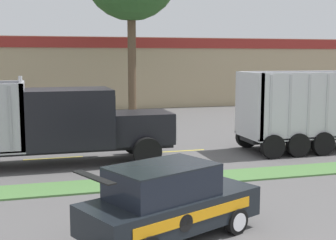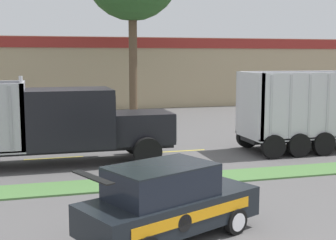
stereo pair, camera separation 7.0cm
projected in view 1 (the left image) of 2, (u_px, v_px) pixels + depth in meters
grass_verge at (188, 179)px, 15.89m from camera, size 120.00×1.53×0.06m
centre_line_4 at (54, 158)px, 19.28m from camera, size 2.40×0.14×0.01m
centre_line_5 at (179, 151)px, 20.75m from camera, size 2.40×0.14×0.01m
centre_line_6 at (287, 145)px, 22.21m from camera, size 2.40×0.14×0.01m
dump_truck_trail at (39, 125)px, 17.78m from camera, size 12.38×2.74×3.48m
rally_car at (168, 201)px, 10.68m from camera, size 4.59×3.30×1.79m
store_building_backdrop at (142, 71)px, 43.29m from camera, size 41.79×12.10×5.69m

